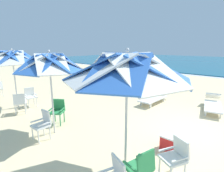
% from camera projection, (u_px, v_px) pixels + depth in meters
% --- Properties ---
extents(ground_plane, '(80.00, 80.00, 0.00)m').
position_uv_depth(ground_plane, '(191.00, 131.00, 5.84)').
color(ground_plane, beige).
extents(beach_umbrella_0, '(2.49, 2.49, 2.67)m').
position_uv_depth(beach_umbrella_0, '(127.00, 68.00, 3.42)').
color(beach_umbrella_0, silver).
rests_on(beach_umbrella_0, ground).
extents(plastic_chair_0, '(0.55, 0.53, 0.87)m').
position_uv_depth(plastic_chair_0, '(141.00, 167.00, 3.33)').
color(plastic_chair_0, '#2D8C4C').
rests_on(plastic_chair_0, ground).
extents(plastic_chair_1, '(0.59, 0.61, 0.87)m').
position_uv_depth(plastic_chair_1, '(175.00, 156.00, 3.68)').
color(plastic_chair_1, white).
rests_on(plastic_chair_1, ground).
extents(beach_umbrella_1, '(2.09, 2.09, 2.60)m').
position_uv_depth(beach_umbrella_1, '(50.00, 63.00, 5.25)').
color(beach_umbrella_1, silver).
rests_on(beach_umbrella_1, ground).
extents(plastic_chair_3, '(0.45, 0.47, 0.87)m').
position_uv_depth(plastic_chair_3, '(43.00, 123.00, 5.23)').
color(plastic_chair_3, white).
rests_on(plastic_chair_3, ground).
extents(plastic_chair_4, '(0.62, 0.63, 0.87)m').
position_uv_depth(plastic_chair_4, '(58.00, 110.00, 6.35)').
color(plastic_chair_4, '#2D8C4C').
rests_on(plastic_chair_4, ground).
extents(beach_umbrella_2, '(2.34, 2.34, 2.62)m').
position_uv_depth(beach_umbrella_2, '(12.00, 58.00, 7.56)').
color(beach_umbrella_2, silver).
rests_on(beach_umbrella_2, ground).
extents(plastic_chair_5, '(0.51, 0.48, 0.87)m').
position_uv_depth(plastic_chair_5, '(30.00, 96.00, 8.17)').
color(plastic_chair_5, white).
rests_on(plastic_chair_5, ground).
extents(plastic_chair_6, '(0.61, 0.60, 0.87)m').
position_uv_depth(plastic_chair_6, '(20.00, 102.00, 7.23)').
color(plastic_chair_6, white).
rests_on(plastic_chair_6, ground).
extents(sun_lounger_1, '(1.12, 2.23, 0.62)m').
position_uv_depth(sun_lounger_1, '(213.00, 104.00, 7.66)').
color(sun_lounger_1, white).
rests_on(sun_lounger_1, ground).
extents(sun_lounger_2, '(0.67, 2.15, 0.62)m').
position_uv_depth(sun_lounger_2, '(155.00, 97.00, 8.73)').
color(sun_lounger_2, white).
rests_on(sun_lounger_2, ground).
extents(cooler_box, '(0.50, 0.34, 0.40)m').
position_uv_depth(cooler_box, '(171.00, 143.00, 4.71)').
color(cooler_box, red).
rests_on(cooler_box, ground).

